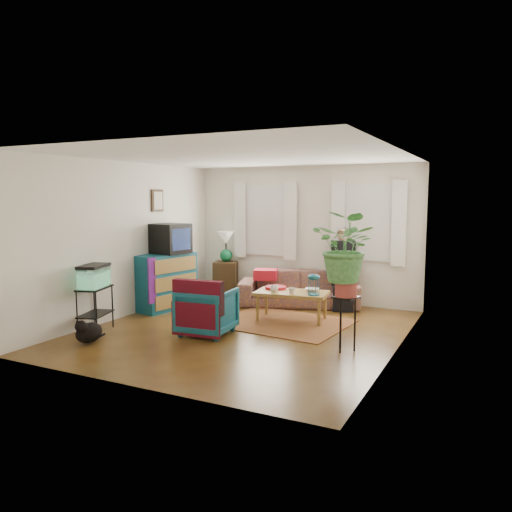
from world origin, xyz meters
The scene contains 31 objects.
floor centered at (0.00, 0.00, 0.00)m, with size 4.50×5.00×0.01m, color #4F2B14.
ceiling centered at (0.00, 0.00, 2.60)m, with size 4.50×5.00×0.01m, color white.
wall_back centered at (0.00, 2.50, 1.30)m, with size 4.50×0.01×2.60m, color silver.
wall_front centered at (0.00, -2.50, 1.30)m, with size 4.50×0.01×2.60m, color silver.
wall_left centered at (-2.25, 0.00, 1.30)m, with size 0.01×5.00×2.60m, color silver.
wall_right centered at (2.25, 0.00, 1.30)m, with size 0.01×5.00×2.60m, color silver.
window_left centered at (-0.80, 2.48, 1.55)m, with size 1.08×0.04×1.38m, color white.
window_right centered at (1.25, 2.48, 1.55)m, with size 1.08×0.04×1.38m, color white.
curtains_left centered at (-0.80, 2.40, 1.55)m, with size 1.36×0.06×1.50m, color white.
curtains_right centered at (1.25, 2.40, 1.55)m, with size 1.36×0.06×1.50m, color white.
picture_frame centered at (-2.21, 0.85, 1.95)m, with size 0.04×0.32×0.40m, color #3D2616.
area_rug centered at (0.33, 0.69, 0.01)m, with size 2.00×1.60×0.01m, color brown.
sofa centered at (0.09, 2.05, 0.43)m, with size 2.20×0.87×0.86m, color brown.
seated_person centered at (0.84, 2.30, 0.66)m, with size 0.55×0.68×1.31m, color black, non-canonical shape.
side_table centered at (-1.65, 2.34, 0.35)m, with size 0.47×0.47×0.69m, color #3C2416.
table_lamp centered at (-1.65, 2.34, 0.99)m, with size 0.36×0.36×0.63m, color white, non-canonical shape.
dresser centered at (-1.99, 0.71, 0.50)m, with size 0.56×1.12×1.00m, color #126170.
crt_tv centered at (-1.95, 0.82, 1.27)m, with size 0.61×0.56×0.54m, color black.
aquarium_stand centered at (-2.00, -1.01, 0.34)m, with size 0.34×0.60×0.67m, color black.
aquarium centered at (-2.00, -1.01, 0.85)m, with size 0.30×0.55×0.35m, color #7FD899.
black_cat centered at (-1.63, -1.52, 0.18)m, with size 0.28×0.43×0.37m, color black.
armchair centered at (-0.42, -0.38, 0.38)m, with size 0.74×0.69×0.76m, color #12576C.
serape_throw centered at (-0.39, -0.67, 0.54)m, with size 0.76×0.18×0.62m, color #9E0A0A.
coffee_table centered at (0.39, 0.91, 0.24)m, with size 1.16×0.63×0.48m, color olive.
cup_a centered at (0.15, 0.77, 0.53)m, with size 0.13×0.13×0.10m, color white.
cup_b centered at (0.47, 0.73, 0.53)m, with size 0.11×0.11×0.10m, color beige.
bowl centered at (0.69, 1.06, 0.51)m, with size 0.23×0.23×0.06m, color white.
snack_tray centered at (0.06, 1.03, 0.50)m, with size 0.36×0.36×0.04m, color #B21414.
birdcage centered at (0.81, 0.81, 0.65)m, with size 0.19×0.19×0.34m, color #115B6B, non-canonical shape.
plant_stand centered at (1.64, -0.28, 0.36)m, with size 0.31×0.31×0.73m, color black.
potted_plant centered at (1.64, -0.28, 1.23)m, with size 0.83×0.72×0.92m, color #599947.
Camera 1 is at (3.42, -6.52, 2.01)m, focal length 35.00 mm.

